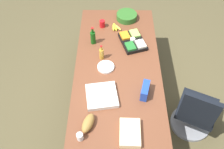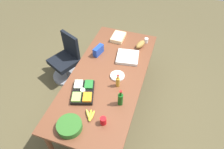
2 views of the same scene
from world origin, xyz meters
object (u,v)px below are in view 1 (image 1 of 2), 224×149
(paper_plate_stack, at_px, (106,67))
(pizza_box, at_px, (102,96))
(bread_loaf, at_px, (88,123))
(veggie_tray, at_px, (133,41))
(sheet_cake, at_px, (130,133))
(dressing_bottle, at_px, (102,54))
(banana_bunch, at_px, (115,27))
(paper_cup, at_px, (80,137))
(conference_table, at_px, (118,71))
(office_chair, at_px, (195,114))
(wine_bottle, at_px, (93,37))
(red_solo_cup, at_px, (102,24))
(salad_bowl, at_px, (127,16))
(chip_bag_blue, at_px, (145,90))

(paper_plate_stack, height_order, pizza_box, pizza_box)
(bread_loaf, xyz_separation_m, veggie_tray, (-1.31, 0.54, -0.01))
(sheet_cake, bearing_deg, dressing_bottle, -163.20)
(banana_bunch, distance_m, paper_cup, 1.83)
(banana_bunch, relative_size, paper_plate_stack, 0.79)
(conference_table, distance_m, office_chair, 1.18)
(wine_bottle, height_order, pizza_box, wine_bottle)
(conference_table, distance_m, dressing_bottle, 0.31)
(conference_table, relative_size, red_solo_cup, 22.59)
(dressing_bottle, height_order, paper_cup, dressing_bottle)
(sheet_cake, xyz_separation_m, paper_cup, (0.05, -0.52, 0.01))
(bread_loaf, height_order, veggie_tray, bread_loaf)
(conference_table, bearing_deg, paper_plate_stack, -86.83)
(bread_loaf, height_order, salad_bowl, bread_loaf)
(banana_bunch, xyz_separation_m, paper_cup, (1.79, -0.37, 0.02))
(salad_bowl, bearing_deg, banana_bunch, -36.63)
(paper_cup, bearing_deg, veggie_tray, 157.38)
(chip_bag_blue, height_order, paper_plate_stack, chip_bag_blue)
(chip_bag_blue, height_order, veggie_tray, chip_bag_blue)
(bread_loaf, bearing_deg, conference_table, 159.04)
(salad_bowl, bearing_deg, red_solo_cup, -62.35)
(conference_table, height_order, chip_bag_blue, chip_bag_blue)
(wine_bottle, bearing_deg, sheet_cake, 18.23)
(office_chair, xyz_separation_m, bread_loaf, (0.40, -1.35, 0.47))
(chip_bag_blue, xyz_separation_m, paper_cup, (0.58, -0.72, -0.03))
(bread_loaf, distance_m, pizza_box, 0.40)
(conference_table, bearing_deg, paper_cup, -21.66)
(bread_loaf, distance_m, paper_cup, 0.17)
(paper_plate_stack, bearing_deg, sheet_cake, 16.40)
(chip_bag_blue, bearing_deg, sheet_cake, -20.31)
(paper_plate_stack, bearing_deg, pizza_box, -4.55)
(conference_table, height_order, salad_bowl, salad_bowl)
(conference_table, height_order, sheet_cake, sheet_cake)
(office_chair, height_order, dressing_bottle, dressing_bottle)
(office_chair, bearing_deg, conference_table, -113.32)
(red_solo_cup, relative_size, salad_bowl, 0.35)
(chip_bag_blue, xyz_separation_m, wine_bottle, (-0.89, -0.66, 0.03))
(office_chair, height_order, red_solo_cup, office_chair)
(banana_bunch, xyz_separation_m, pizza_box, (1.26, -0.16, 0.00))
(dressing_bottle, distance_m, bread_loaf, 1.02)
(paper_cup, xyz_separation_m, veggie_tray, (-1.47, 0.61, -0.01))
(office_chair, distance_m, sheet_cake, 1.13)
(salad_bowl, bearing_deg, paper_plate_stack, -16.25)
(dressing_bottle, bearing_deg, paper_plate_stack, 18.96)
(dressing_bottle, distance_m, red_solo_cup, 0.66)
(dressing_bottle, xyz_separation_m, salad_bowl, (-0.85, 0.36, -0.04))
(chip_bag_blue, relative_size, salad_bowl, 0.70)
(red_solo_cup, bearing_deg, wine_bottle, -18.00)
(office_chair, distance_m, red_solo_cup, 1.85)
(red_solo_cup, xyz_separation_m, veggie_tray, (0.36, 0.44, -0.02))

